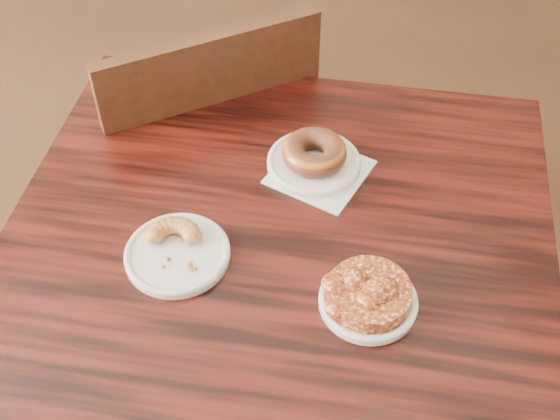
{
  "coord_description": "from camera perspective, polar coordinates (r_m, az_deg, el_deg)",
  "views": [
    {
      "loc": [
        -0.0,
        -0.85,
        1.66
      ],
      "look_at": [
        0.12,
        -0.07,
        0.8
      ],
      "focal_mm": 45.0,
      "sensor_mm": 36.0,
      "label": 1
    }
  ],
  "objects": [
    {
      "name": "plate_donut",
      "position": [
        1.31,
        2.76,
        3.85
      ],
      "size": [
        0.17,
        0.17,
        0.01
      ],
      "primitive_type": "cylinder",
      "color": "white",
      "rests_on": "napkin"
    },
    {
      "name": "napkin",
      "position": [
        1.3,
        3.26,
        3.1
      ],
      "size": [
        0.22,
        0.22,
        0.0
      ],
      "primitive_type": "cube",
      "rotation": [
        0.0,
        0.0,
        -0.69
      ],
      "color": "white",
      "rests_on": "cafe_table"
    },
    {
      "name": "cafe_table",
      "position": [
        1.49,
        -0.33,
        -11.99
      ],
      "size": [
        1.19,
        1.19,
        0.75
      ],
      "primitive_type": "cube",
      "rotation": [
        0.0,
        0.0,
        -0.32
      ],
      "color": "black",
      "rests_on": "floor"
    },
    {
      "name": "cruller_fragment",
      "position": [
        1.16,
        -8.45,
        -2.94
      ],
      "size": [
        0.11,
        0.11,
        0.03
      ],
      "primitive_type": null,
      "color": "brown",
      "rests_on": "plate_cruller"
    },
    {
      "name": "plate_cruller",
      "position": [
        1.17,
        -8.34,
        -3.59
      ],
      "size": [
        0.18,
        0.18,
        0.01
      ],
      "primitive_type": "cylinder",
      "color": "silver",
      "rests_on": "cafe_table"
    },
    {
      "name": "apple_fritter",
      "position": [
        1.09,
        7.3,
        -6.55
      ],
      "size": [
        0.17,
        0.17,
        0.04
      ],
      "primitive_type": null,
      "color": "#451407",
      "rests_on": "plate_fritter"
    },
    {
      "name": "glazed_donut",
      "position": [
        1.29,
        2.8,
        4.73
      ],
      "size": [
        0.12,
        0.12,
        0.04
      ],
      "primitive_type": "torus",
      "color": "brown",
      "rests_on": "plate_donut"
    },
    {
      "name": "plate_fritter",
      "position": [
        1.11,
        7.17,
        -7.38
      ],
      "size": [
        0.16,
        0.16,
        0.01
      ],
      "primitive_type": "cylinder",
      "color": "white",
      "rests_on": "cafe_table"
    },
    {
      "name": "chair_far",
      "position": [
        1.82,
        -7.22,
        5.32
      ],
      "size": [
        0.63,
        0.63,
        0.9
      ],
      "primitive_type": null,
      "rotation": [
        0.0,
        0.0,
        3.43
      ],
      "color": "black",
      "rests_on": "floor"
    },
    {
      "name": "floor",
      "position": [
        1.87,
        -4.03,
        -15.59
      ],
      "size": [
        5.0,
        5.0,
        0.0
      ],
      "primitive_type": "plane",
      "color": "black",
      "rests_on": "ground"
    }
  ]
}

